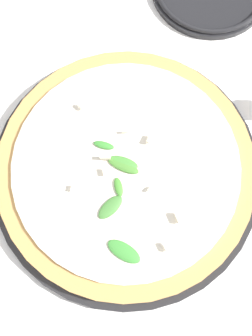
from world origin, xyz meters
TOP-DOWN VIEW (x-y plane):
  - ground_plane at (0.00, 0.00)m, footprint 6.00×6.00m
  - pizza_arugula_main at (-0.03, -0.03)m, footprint 0.37×0.37m

SIDE VIEW (x-z plane):
  - ground_plane at x=0.00m, z-range 0.00..0.00m
  - pizza_arugula_main at x=-0.03m, z-range -0.01..0.04m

